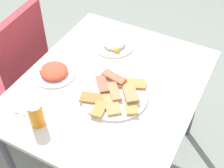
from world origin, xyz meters
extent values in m
plane|color=gray|center=(0.00, 0.00, 0.00)|extent=(6.00, 6.00, 0.00)
cube|color=silver|center=(0.00, 0.00, 0.72)|extent=(1.04, 0.87, 0.02)
cylinder|color=#524E55|center=(0.46, -0.38, 0.35)|extent=(0.04, 0.04, 0.70)
cylinder|color=#524E55|center=(-0.46, 0.38, 0.35)|extent=(0.04, 0.04, 0.70)
cylinder|color=#524E55|center=(0.46, 0.38, 0.35)|extent=(0.04, 0.04, 0.70)
cube|color=maroon|center=(0.02, 0.79, 0.44)|extent=(0.45, 0.45, 0.06)
cube|color=maroon|center=(0.04, 0.60, 0.70)|extent=(0.40, 0.08, 0.46)
cylinder|color=brown|center=(0.20, 1.00, 0.21)|extent=(0.03, 0.03, 0.41)
cylinder|color=brown|center=(0.22, 0.62, 0.21)|extent=(0.03, 0.03, 0.41)
cylinder|color=brown|center=(-0.15, 0.59, 0.21)|extent=(0.03, 0.03, 0.41)
cylinder|color=white|center=(-0.07, -0.06, 0.73)|extent=(0.33, 0.33, 0.01)
cube|color=olive|center=(-0.14, 0.01, 0.75)|extent=(0.10, 0.14, 0.01)
cube|color=#C97C51|center=(-0.07, -0.06, 0.76)|extent=(0.12, 0.11, 0.01)
cube|color=tan|center=(-0.14, -0.08, 0.75)|extent=(0.14, 0.13, 0.01)
cube|color=#B78A44|center=(-0.11, -0.17, 0.75)|extent=(0.12, 0.10, 0.01)
cube|color=#DE6144|center=(0.02, -0.01, 0.76)|extent=(0.07, 0.13, 0.01)
cube|color=#BE8646|center=(0.03, -0.11, 0.75)|extent=(0.11, 0.15, 0.01)
cube|color=tan|center=(-0.05, -0.14, 0.76)|extent=(0.11, 0.11, 0.01)
cube|color=#B48041|center=(-0.19, -0.04, 0.75)|extent=(0.10, 0.07, 0.01)
cube|color=#D95F45|center=(-0.05, 0.02, 0.76)|extent=(0.12, 0.11, 0.01)
cylinder|color=white|center=(0.28, 0.13, 0.73)|extent=(0.23, 0.23, 0.01)
ellipsoid|color=white|center=(0.28, 0.13, 0.75)|extent=(0.19, 0.19, 0.05)
sphere|color=#EDD24A|center=(0.23, 0.09, 0.75)|extent=(0.03, 0.03, 0.03)
cylinder|color=white|center=(-0.08, 0.29, 0.73)|extent=(0.22, 0.22, 0.01)
ellipsoid|color=#D64A34|center=(-0.08, 0.29, 0.75)|extent=(0.21, 0.21, 0.05)
sphere|color=#E5D34D|center=(-0.11, 0.35, 0.75)|extent=(0.03, 0.03, 0.03)
cylinder|color=orange|center=(-0.38, 0.17, 0.79)|extent=(0.09, 0.09, 0.12)
cube|color=white|center=(-0.30, 0.30, 0.73)|extent=(0.20, 0.20, 0.00)
cube|color=silver|center=(-0.30, 0.28, 0.73)|extent=(0.16, 0.06, 0.00)
cube|color=silver|center=(-0.30, 0.32, 0.73)|extent=(0.17, 0.05, 0.00)
camera|label=1|loc=(-1.00, -0.54, 1.85)|focal=50.23mm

